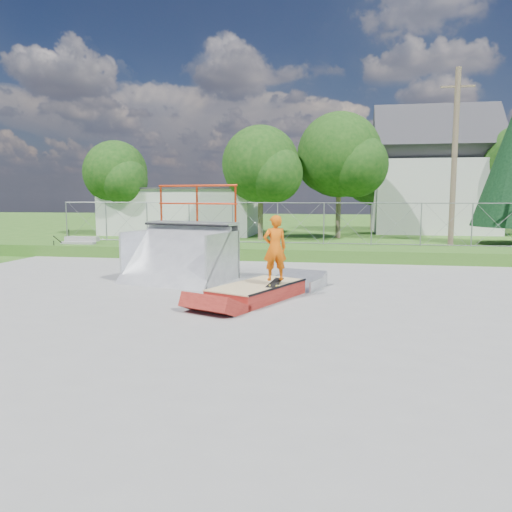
{
  "coord_description": "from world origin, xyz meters",
  "views": [
    {
      "loc": [
        2.83,
        -11.04,
        2.58
      ],
      "look_at": [
        0.71,
        1.0,
        1.1
      ],
      "focal_mm": 35.0,
      "sensor_mm": 36.0,
      "label": 1
    }
  ],
  "objects_px": {
    "quarter_pipe": "(178,234)",
    "grind_box": "(257,292)",
    "skater": "(275,251)",
    "flat_bank_ramp": "(296,281)"
  },
  "relations": [
    {
      "from": "skater",
      "to": "flat_bank_ramp",
      "type": "bearing_deg",
      "value": -123.38
    },
    {
      "from": "flat_bank_ramp",
      "to": "skater",
      "type": "height_order",
      "value": "skater"
    },
    {
      "from": "grind_box",
      "to": "quarter_pipe",
      "type": "relative_size",
      "value": 1.02
    },
    {
      "from": "grind_box",
      "to": "skater",
      "type": "distance_m",
      "value": 1.13
    },
    {
      "from": "quarter_pipe",
      "to": "flat_bank_ramp",
      "type": "relative_size",
      "value": 2.02
    },
    {
      "from": "quarter_pipe",
      "to": "flat_bank_ramp",
      "type": "height_order",
      "value": "quarter_pipe"
    },
    {
      "from": "grind_box",
      "to": "quarter_pipe",
      "type": "distance_m",
      "value": 3.73
    },
    {
      "from": "quarter_pipe",
      "to": "grind_box",
      "type": "bearing_deg",
      "value": -24.61
    },
    {
      "from": "flat_bank_ramp",
      "to": "grind_box",
      "type": "bearing_deg",
      "value": -99.06
    },
    {
      "from": "quarter_pipe",
      "to": "skater",
      "type": "height_order",
      "value": "quarter_pipe"
    }
  ]
}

